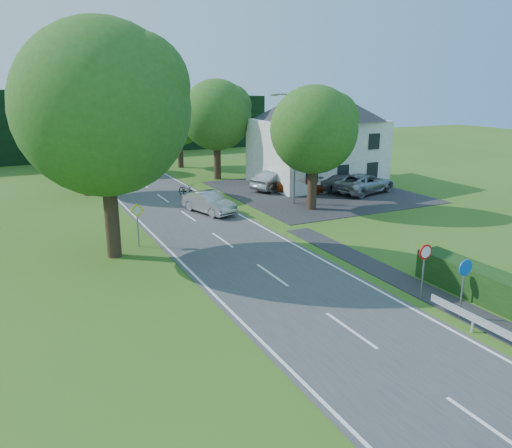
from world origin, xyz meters
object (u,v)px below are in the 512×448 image
parked_car_red (300,185)px  parasol (308,191)px  parked_car_grey (346,182)px  streetlight (293,144)px  moving_car (209,202)px  parked_car_silver_a (276,180)px  motorcycle (186,190)px  parked_car_silver_b (365,183)px

parked_car_red → parasol: size_ratio=1.81×
parked_car_red → parked_car_grey: (3.76, -1.00, 0.08)m
streetlight → parked_car_red: bearing=49.9°
moving_car → parasol: (7.56, -0.62, 0.24)m
parked_car_silver_a → motorcycle: bearing=65.0°
motorcycle → parked_car_silver_b: bearing=-35.7°
parked_car_silver_a → parasol: parasol is taller
parked_car_red → parked_car_silver_b: parked_car_silver_b is taller
moving_car → motorcycle: bearing=71.4°
moving_car → parked_car_silver_a: 9.37m
parked_car_silver_a → parked_car_silver_b: 7.22m
parked_car_silver_b → parked_car_silver_a: bearing=37.5°
moving_car → parked_car_silver_a: size_ratio=0.91×
motorcycle → parasol: (7.34, -6.12, 0.43)m
parked_car_silver_a → parasol: bearing=155.0°
parked_car_grey → parked_car_silver_a: bearing=73.5°
parasol → streetlight: bearing=156.5°
streetlight → parked_car_silver_b: streetlight is taller
streetlight → motorcycle: (-6.26, 5.65, -3.89)m
parked_car_silver_b → parasol: (-6.13, -1.20, 0.18)m
motorcycle → parked_car_silver_b: parked_car_silver_b is taller
motorcycle → parked_car_silver_a: (7.73, -0.54, 0.27)m
parked_car_silver_b → parasol: 6.25m
motorcycle → parked_car_silver_a: size_ratio=0.42×
parasol → motorcycle: bearing=140.2°
streetlight → parked_car_silver_a: 6.43m
parked_car_silver_a → moving_car: bearing=101.0°
parked_car_silver_a → parasol: (-0.39, -5.58, 0.17)m
motorcycle → parked_car_red: bearing=-32.4°
streetlight → parked_car_grey: bearing=17.7°
parked_car_red → parked_car_grey: parked_car_grey is taller
moving_car → parked_car_grey: (12.76, 1.85, 0.01)m
parked_car_silver_a → parked_car_silver_b: bearing=-148.3°
parked_car_silver_a → parked_car_grey: parked_car_silver_a is taller
parked_car_silver_a → parked_car_grey: bearing=-143.8°
moving_car → parked_car_grey: 12.90m
moving_car → parked_car_silver_b: parked_car_silver_b is taller
streetlight → parked_car_grey: 7.55m
parked_car_grey → parasol: 5.76m
parked_car_silver_b → parked_car_red: bearing=49.0°
streetlight → parked_car_red: streetlight is taller
moving_car → parasol: parasol is taller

